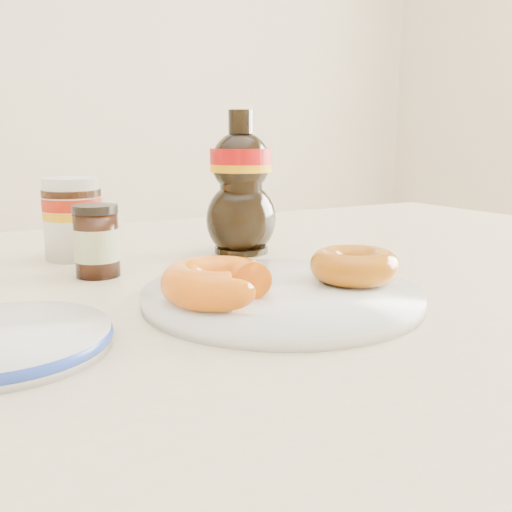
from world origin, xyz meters
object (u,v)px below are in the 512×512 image
donut_bitten (217,282)px  blue_rim_saucer (3,340)px  nutella_jar (73,215)px  dining_table (242,344)px  plate (282,294)px  donut_whole (354,265)px  syrup_bottle (241,183)px  dark_jar (97,242)px

donut_bitten → blue_rim_saucer: bearing=-162.6°
nutella_jar → blue_rim_saucer: (-0.12, -0.31, -0.05)m
dining_table → donut_bitten: bearing=-126.0°
plate → donut_whole: size_ratio=3.00×
donut_bitten → syrup_bottle: size_ratio=0.52×
donut_whole → dining_table: bearing=115.9°
dining_table → plate: size_ratio=5.33×
plate → syrup_bottle: 0.25m
donut_bitten → blue_rim_saucer: donut_bitten is taller
blue_rim_saucer → syrup_bottle: bearing=36.5°
plate → blue_rim_saucer: blue_rim_saucer is taller
nutella_jar → dining_table: bearing=-51.5°
dining_table → nutella_jar: size_ratio=13.60×
dining_table → syrup_bottle: syrup_bottle is taller
syrup_bottle → blue_rim_saucer: (-0.32, -0.24, -0.08)m
donut_whole → dark_jar: 0.28m
plate → nutella_jar: size_ratio=2.55×
donut_bitten → nutella_jar: 0.31m
blue_rim_saucer → dining_table: bearing=25.4°
donut_bitten → nutella_jar: (-0.06, 0.31, 0.03)m
syrup_bottle → dark_jar: (-0.20, -0.04, -0.05)m
plate → nutella_jar: (-0.13, 0.30, 0.05)m
donut_whole → blue_rim_saucer: bearing=-180.0°
nutella_jar → dark_jar: nutella_jar is taller
donut_bitten → dark_jar: 0.20m
syrup_bottle → donut_bitten: bearing=-122.2°
donut_whole → plate: bearing=172.7°
dark_jar → blue_rim_saucer: dark_jar is taller
dining_table → nutella_jar: bearing=128.5°
dark_jar → blue_rim_saucer: (-0.12, -0.20, -0.03)m
donut_bitten → blue_rim_saucer: size_ratio=0.62×
nutella_jar → blue_rim_saucer: nutella_jar is taller
dark_jar → donut_whole: bearing=-44.1°
blue_rim_saucer → dark_jar: bearing=59.0°
donut_bitten → blue_rim_saucer: (-0.17, -0.00, -0.02)m
dining_table → syrup_bottle: size_ratio=7.49×
donut_bitten → plate: bearing=24.0°
blue_rim_saucer → nutella_jar: bearing=69.2°
donut_whole → dark_jar: size_ratio=1.10×
plate → dark_jar: (-0.13, 0.19, 0.03)m
plate → dark_jar: dark_jar is taller
blue_rim_saucer → plate: bearing=2.4°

